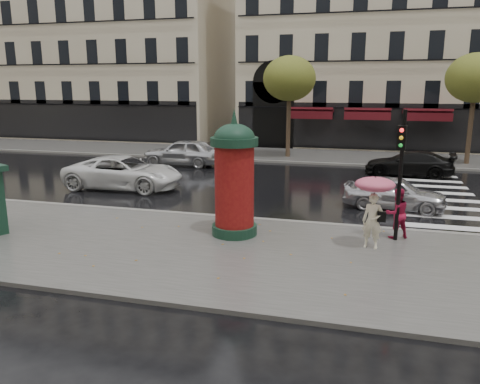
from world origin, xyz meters
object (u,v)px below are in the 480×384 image
(man_burgundy, at_px, (231,203))
(morris_column, at_px, (234,176))
(car_white, at_px, (124,172))
(woman_umbrella, at_px, (374,200))
(woman_red, at_px, (397,213))
(car_far_silver, at_px, (183,152))
(car_silver, at_px, (394,193))
(car_black, at_px, (409,163))
(traffic_light, at_px, (401,163))

(man_burgundy, distance_m, morris_column, 1.56)
(man_burgundy, xyz_separation_m, car_white, (-6.61, 4.72, -0.12))
(man_burgundy, height_order, morris_column, morris_column)
(woman_umbrella, height_order, woman_red, woman_umbrella)
(man_burgundy, xyz_separation_m, car_far_silver, (-6.33, 11.47, -0.08))
(woman_red, distance_m, morris_column, 5.19)
(man_burgundy, bearing_deg, car_far_silver, -79.49)
(car_silver, bearing_deg, man_burgundy, 133.52)
(man_burgundy, height_order, car_black, man_burgundy)
(man_burgundy, relative_size, car_white, 0.28)
(woman_umbrella, height_order, traffic_light, traffic_light)
(car_black, xyz_separation_m, car_far_silver, (-13.02, -0.11, 0.15))
(woman_umbrella, distance_m, traffic_light, 1.49)
(traffic_light, bearing_deg, morris_column, -172.43)
(morris_column, xyz_separation_m, car_black, (6.29, 12.56, -1.37))
(woman_umbrella, relative_size, traffic_light, 0.55)
(car_far_silver, bearing_deg, car_white, -3.23)
(woman_umbrella, relative_size, woman_red, 1.38)
(traffic_light, height_order, car_far_silver, traffic_light)
(woman_umbrella, xyz_separation_m, man_burgundy, (-4.65, 1.18, -0.67))
(woman_red, relative_size, car_black, 0.35)
(traffic_light, relative_size, car_far_silver, 0.84)
(morris_column, height_order, car_silver, morris_column)
(woman_umbrella, distance_m, morris_column, 4.28)
(car_far_silver, bearing_deg, car_silver, 57.15)
(car_silver, bearing_deg, traffic_light, -174.98)
(car_silver, height_order, car_black, same)
(traffic_light, distance_m, car_white, 13.11)
(car_black, height_order, car_far_silver, car_far_silver)
(man_burgundy, bearing_deg, woman_red, 161.20)
(morris_column, bearing_deg, traffic_light, 7.57)
(woman_umbrella, bearing_deg, car_silver, 80.36)
(woman_umbrella, height_order, car_far_silver, woman_umbrella)
(traffic_light, bearing_deg, car_far_silver, 134.76)
(woman_umbrella, height_order, morris_column, morris_column)
(woman_red, xyz_separation_m, traffic_light, (-0.02, -0.29, 1.63))
(traffic_light, distance_m, car_far_silver, 16.69)
(traffic_light, bearing_deg, woman_red, 86.22)
(woman_red, xyz_separation_m, morris_column, (-4.98, -0.95, 1.12))
(car_silver, xyz_separation_m, car_black, (1.16, 7.53, -0.00))
(woman_umbrella, xyz_separation_m, car_silver, (0.89, 5.24, -0.89))
(man_burgundy, relative_size, traffic_light, 0.39)
(car_silver, bearing_deg, car_black, -1.41)
(woman_umbrella, xyz_separation_m, traffic_light, (0.71, 0.86, 0.98))
(woman_umbrella, bearing_deg, car_far_silver, 130.95)
(traffic_light, distance_m, car_silver, 4.76)
(car_white, bearing_deg, woman_umbrella, -119.56)
(woman_umbrella, distance_m, car_far_silver, 16.77)
(car_far_silver, bearing_deg, woman_umbrella, 40.10)
(morris_column, distance_m, car_black, 14.11)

